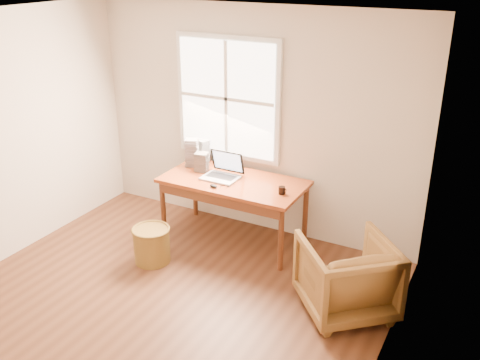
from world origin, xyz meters
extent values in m
cube|color=#58321E|center=(0.00, 0.00, -0.01)|extent=(4.00, 4.50, 0.02)
cube|color=white|center=(0.00, 0.00, 2.61)|extent=(4.00, 4.50, 0.02)
cube|color=beige|center=(0.00, 2.26, 1.30)|extent=(4.00, 0.02, 2.60)
cube|color=beige|center=(2.01, 0.00, 1.30)|extent=(0.02, 4.50, 2.60)
cube|color=silver|center=(-0.30, 2.22, 1.55)|extent=(1.32, 0.05, 1.42)
cube|color=white|center=(-0.30, 2.19, 1.55)|extent=(1.20, 0.02, 1.30)
cube|color=silver|center=(-0.30, 2.18, 1.55)|extent=(0.04, 0.02, 1.30)
cube|color=silver|center=(-0.30, 2.18, 1.55)|extent=(1.20, 0.02, 0.04)
cube|color=brown|center=(0.00, 1.80, 0.73)|extent=(1.60, 0.80, 0.04)
imported|color=brown|center=(1.55, 1.11, 0.36)|extent=(1.11, 1.11, 0.73)
cylinder|color=brown|center=(-0.55, 0.97, 0.19)|extent=(0.48, 0.48, 0.38)
ellipsoid|color=black|center=(-0.09, 1.52, 0.77)|extent=(0.11, 0.08, 0.03)
cylinder|color=black|center=(0.62, 1.71, 0.79)|extent=(0.08, 0.08, 0.08)
cube|color=#B6BDC2|center=(-0.61, 2.15, 0.88)|extent=(0.17, 0.16, 0.27)
cube|color=#29282E|center=(-0.46, 1.87, 0.86)|extent=(0.17, 0.16, 0.22)
cube|color=#A5A4B2|center=(-0.64, 1.95, 0.91)|extent=(0.18, 0.17, 0.33)
cube|color=#B7BBC3|center=(-0.34, 2.16, 0.83)|extent=(0.16, 0.15, 0.17)
camera|label=1|loc=(2.64, -2.99, 3.07)|focal=40.00mm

